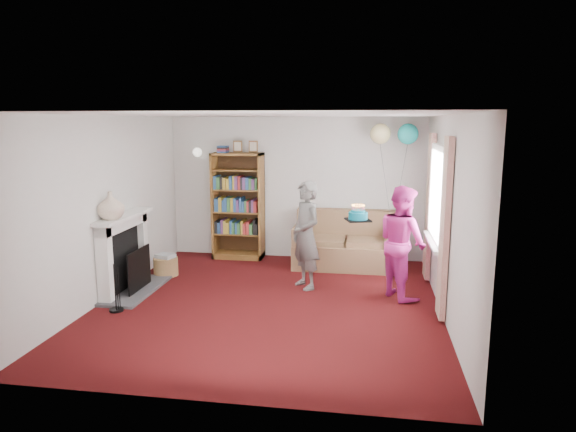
% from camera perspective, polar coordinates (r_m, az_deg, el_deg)
% --- Properties ---
extents(ground, '(5.00, 5.00, 0.00)m').
position_cam_1_polar(ground, '(7.02, -2.13, -9.70)').
color(ground, black).
rests_on(ground, ground).
extents(wall_back, '(4.50, 0.02, 2.50)m').
position_cam_1_polar(wall_back, '(9.14, 0.85, 3.11)').
color(wall_back, silver).
rests_on(wall_back, ground).
extents(wall_left, '(0.02, 5.00, 2.50)m').
position_cam_1_polar(wall_left, '(7.46, -19.49, 0.85)').
color(wall_left, silver).
rests_on(wall_left, ground).
extents(wall_right, '(0.02, 5.00, 2.50)m').
position_cam_1_polar(wall_right, '(6.64, 17.32, -0.15)').
color(wall_right, silver).
rests_on(wall_right, ground).
extents(ceiling, '(4.50, 5.00, 0.01)m').
position_cam_1_polar(ceiling, '(6.59, -2.28, 11.22)').
color(ceiling, white).
rests_on(ceiling, wall_back).
extents(fireplace, '(0.55, 1.80, 1.12)m').
position_cam_1_polar(fireplace, '(7.70, -17.36, -4.37)').
color(fireplace, '#3F3F42').
rests_on(fireplace, ground).
extents(window_bay, '(0.14, 2.02, 2.20)m').
position_cam_1_polar(window_bay, '(7.22, 16.20, 0.36)').
color(window_bay, white).
rests_on(window_bay, ground).
extents(wall_sconce, '(0.16, 0.23, 0.16)m').
position_cam_1_polar(wall_sconce, '(9.35, -10.03, 7.00)').
color(wall_sconce, gold).
rests_on(wall_sconce, ground).
extents(bookcase, '(0.89, 0.42, 2.09)m').
position_cam_1_polar(bookcase, '(9.18, -5.53, 1.03)').
color(bookcase, '#472B14').
rests_on(bookcase, ground).
extents(sofa, '(1.74, 0.92, 0.92)m').
position_cam_1_polar(sofa, '(8.79, 6.46, -3.26)').
color(sofa, brown).
rests_on(sofa, ground).
extents(wicker_basket, '(0.39, 0.39, 0.35)m').
position_cam_1_polar(wicker_basket, '(8.43, -13.43, -5.39)').
color(wicker_basket, '#9D7249').
rests_on(wicker_basket, ground).
extents(person_striped, '(0.65, 0.69, 1.58)m').
position_cam_1_polar(person_striped, '(7.46, 2.01, -2.13)').
color(person_striped, black).
rests_on(person_striped, ground).
extents(person_magenta, '(0.89, 0.95, 1.57)m').
position_cam_1_polar(person_magenta, '(7.25, 12.56, -2.83)').
color(person_magenta, '#C22684').
rests_on(person_magenta, ground).
extents(birthday_cake, '(0.32, 0.32, 0.22)m').
position_cam_1_polar(birthday_cake, '(7.19, 7.78, 0.02)').
color(birthday_cake, black).
rests_on(birthday_cake, ground).
extents(balloons, '(0.78, 0.52, 1.72)m').
position_cam_1_polar(balloons, '(8.61, 11.71, 8.93)').
color(balloons, '#3F3F3F').
rests_on(balloons, ground).
extents(mantel_vase, '(0.40, 0.40, 0.37)m').
position_cam_1_polar(mantel_vase, '(7.25, -19.11, 1.12)').
color(mantel_vase, beige).
rests_on(mantel_vase, fireplace).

